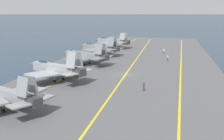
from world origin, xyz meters
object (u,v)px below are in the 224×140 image
object	(u,v)px
parked_jet_fifth	(99,47)
crew_white_vest	(164,51)
crew_yellow_vest	(168,57)
parked_jet_second	(6,94)
crew_purple_vest	(144,86)
parked_jet_fourth	(85,55)
parked_jet_third	(56,68)
parked_jet_sixth	(112,41)

from	to	relation	value
parked_jet_fifth	crew_white_vest	xyz separation A→B (m)	(7.26, -21.74, -1.62)
parked_jet_fifth	crew_yellow_vest	world-z (taller)	parked_jet_fifth
parked_jet_second	crew_yellow_vest	xyz separation A→B (m)	(48.61, -23.92, -1.50)
crew_purple_vest	crew_white_vest	xyz separation A→B (m)	(48.20, -2.58, -0.06)
crew_yellow_vest	crew_white_vest	bearing A→B (deg)	5.96
parked_jet_fourth	parked_jet_third	bearing A→B (deg)	178.51
parked_jet_fifth	crew_white_vest	size ratio (longest dim) A/B	10.01
parked_jet_second	parked_jet_fourth	bearing A→B (deg)	-1.61
parked_jet_second	parked_jet_sixth	size ratio (longest dim) A/B	0.93
crew_yellow_vest	parked_jet_sixth	bearing A→B (deg)	41.22
crew_purple_vest	parked_jet_second	bearing A→B (deg)	125.58
parked_jet_third	crew_purple_vest	world-z (taller)	parked_jet_third
parked_jet_third	crew_purple_vest	size ratio (longest dim) A/B	8.94
parked_jet_second	crew_white_vest	size ratio (longest dim) A/B	9.22
parked_jet_fourth	parked_jet_sixth	bearing A→B (deg)	-0.20
parked_jet_fourth	parked_jet_fifth	bearing A→B (deg)	1.04
parked_jet_fourth	parked_jet_sixth	distance (m)	36.89
parked_jet_third	parked_jet_fifth	distance (m)	36.89
parked_jet_fifth	crew_purple_vest	world-z (taller)	parked_jet_fifth
crew_yellow_vest	crew_white_vest	world-z (taller)	crew_white_vest
parked_jet_fourth	parked_jet_fifth	size ratio (longest dim) A/B	0.95
crew_white_vest	parked_jet_fourth	bearing A→B (deg)	139.15
parked_jet_sixth	crew_white_vest	xyz separation A→B (m)	(-12.12, -21.29, -1.66)
crew_yellow_vest	parked_jet_fifth	bearing A→B (deg)	74.19
parked_jet_second	parked_jet_fourth	distance (m)	37.68
crew_white_vest	parked_jet_fifth	bearing A→B (deg)	108.47
parked_jet_second	parked_jet_third	distance (m)	18.30
parked_jet_fifth	crew_white_vest	world-z (taller)	parked_jet_fifth
parked_jet_third	parked_jet_fourth	bearing A→B (deg)	-1.49
parked_jet_third	parked_jet_sixth	distance (m)	56.27
parked_jet_sixth	parked_jet_second	bearing A→B (deg)	179.09
parked_jet_second	parked_jet_sixth	bearing A→B (deg)	-0.91
parked_jet_sixth	crew_purple_vest	xyz separation A→B (m)	(-60.32, -18.71, -1.60)
crew_purple_vest	crew_white_vest	bearing A→B (deg)	-3.07
parked_jet_third	parked_jet_fifth	world-z (taller)	parked_jet_third
parked_jet_third	parked_jet_sixth	size ratio (longest dim) A/B	0.96
parked_jet_second	parked_jet_fourth	xyz separation A→B (m)	(37.67, -1.06, 0.14)
crew_purple_vest	parked_jet_fifth	bearing A→B (deg)	25.08
parked_jet_third	crew_yellow_vest	world-z (taller)	parked_jet_third
parked_jet_second	crew_white_vest	xyz separation A→B (m)	(62.44, -22.48, -1.49)
parked_jet_fifth	crew_purple_vest	bearing A→B (deg)	-154.92
parked_jet_fifth	parked_jet_sixth	size ratio (longest dim) A/B	1.01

